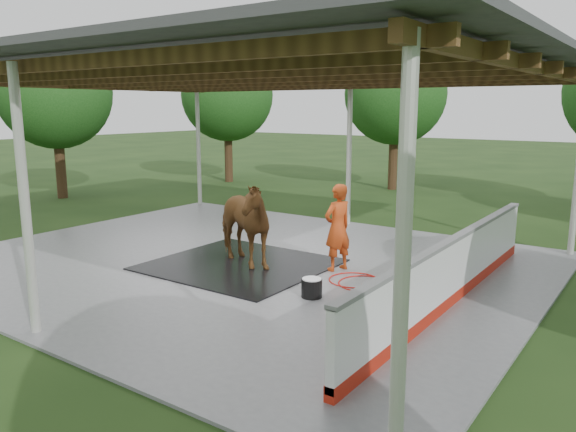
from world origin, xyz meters
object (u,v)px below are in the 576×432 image
Objects in this scene: horse at (239,222)px; handler at (338,227)px; dasher_board at (453,272)px; wash_bucket at (312,287)px.

horse is 1.20× the size of handler.
dasher_board is at bearing 95.72° from handler.
wash_bucket is at bearing -152.42° from dasher_board.
wash_bucket is (2.32, -0.83, -0.74)m from horse.
dasher_board reaches higher than wash_bucket.
handler is at bearing 105.67° from wash_bucket.
wash_bucket is (0.47, -1.69, -0.71)m from handler.
horse is at bearing -46.31° from handler.
dasher_board is at bearing 27.58° from wash_bucket.
dasher_board is 4.44m from horse.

